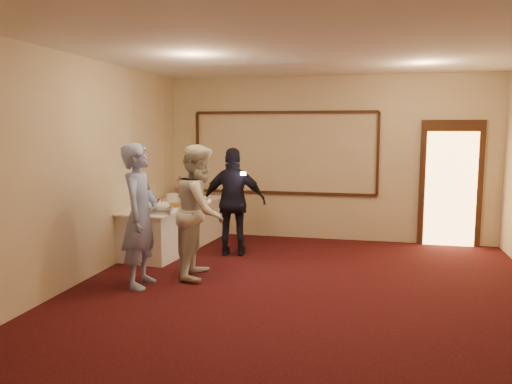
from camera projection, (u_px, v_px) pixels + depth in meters
The scene contains 14 objects.
floor at pixel (302, 301), 5.96m from camera, with size 7.00×7.00×0.00m, color black.
room_walls at pixel (304, 131), 5.71m from camera, with size 6.04×7.04×3.02m.
wall_molding at pixel (284, 153), 9.29m from camera, with size 3.45×0.04×1.55m.
doorway at pixel (451, 185), 8.70m from camera, with size 1.05×0.07×2.20m.
buffet_table at pixel (173, 226), 8.59m from camera, with size 1.21×2.56×0.77m.
pavlova_tray at pixel (160, 207), 7.63m from camera, with size 0.49×0.56×0.19m.
cupcake_stand at pixel (180, 189), 9.42m from camera, with size 0.29×0.29×0.43m.
plate_stack_a at pixel (172, 199), 8.54m from camera, with size 0.21×0.21×0.18m.
plate_stack_b at pixel (189, 197), 8.79m from camera, with size 0.18×0.18×0.15m.
tart at pixel (177, 205), 8.20m from camera, with size 0.30×0.30×0.06m.
man at pixel (140, 216), 6.45m from camera, with size 0.68×0.45×1.87m, color #879EE2.
woman at pixel (200, 211), 6.90m from camera, with size 0.89×0.70×1.84m, color beige.
guest at pixel (234, 202), 8.05m from camera, with size 1.02×0.43×1.75m, color black.
camera_flash at pixel (243, 174), 7.67m from camera, with size 0.07×0.04×0.05m, color white.
Camera 1 is at (0.72, -5.73, 2.06)m, focal length 35.00 mm.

